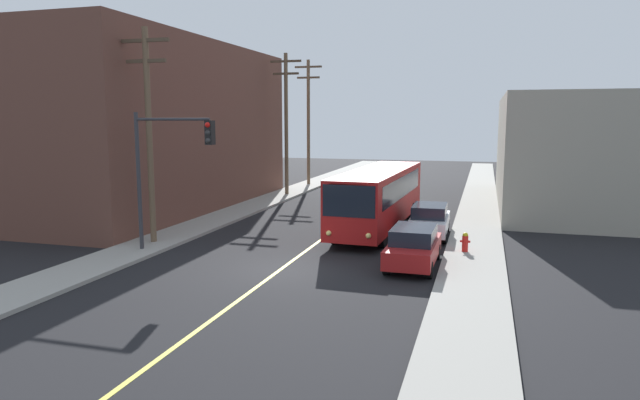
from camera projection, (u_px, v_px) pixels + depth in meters
name	position (u px, v px, depth m)	size (l,w,h in m)	color
ground_plane	(281.00, 270.00, 22.09)	(120.00, 120.00, 0.00)	black
sidewalk_left	(225.00, 217.00, 33.60)	(2.50, 90.00, 0.15)	gray
sidewalk_right	(476.00, 230.00, 29.56)	(2.50, 90.00, 0.15)	gray
lane_stripe_center	(361.00, 210.00, 36.34)	(0.16, 60.00, 0.01)	#D8CC4C
building_left_brick	(152.00, 127.00, 36.78)	(10.00, 22.32, 10.65)	brown
building_right_warehouse	(596.00, 153.00, 36.80)	(12.00, 19.41, 7.32)	gray
city_bus	(379.00, 196.00, 29.89)	(3.00, 12.23, 3.20)	maroon
parked_car_red	(413.00, 246.00, 22.40)	(1.87, 4.42, 1.62)	maroon
parked_car_white	(429.00, 220.00, 28.16)	(1.87, 4.43, 1.62)	silver
utility_pole_near	(149.00, 126.00, 25.70)	(2.40, 0.28, 9.79)	brown
utility_pole_mid	(286.00, 118.00, 42.27)	(2.40, 0.28, 10.53)	brown
utility_pole_far	(308.00, 117.00, 48.75)	(2.40, 0.28, 10.70)	brown
traffic_signal_left_corner	(169.00, 156.00, 23.96)	(3.75, 0.48, 6.00)	#2D2D33
fire_hydrant	(465.00, 242.00, 24.39)	(0.44, 0.26, 0.84)	red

